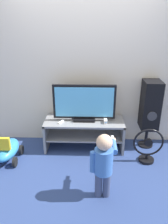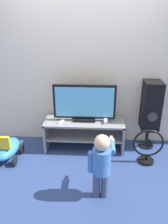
{
  "view_description": "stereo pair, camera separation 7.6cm",
  "coord_description": "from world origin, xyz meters",
  "views": [
    {
      "loc": [
        0.1,
        -2.94,
        2.01
      ],
      "look_at": [
        0.0,
        0.14,
        0.69
      ],
      "focal_mm": 35.0,
      "sensor_mm": 36.0,
      "label": 1
    },
    {
      "loc": [
        0.18,
        -2.93,
        2.01
      ],
      "look_at": [
        0.0,
        0.14,
        0.69
      ],
      "focal_mm": 35.0,
      "sensor_mm": 36.0,
      "label": 2
    }
  ],
  "objects": [
    {
      "name": "floor_fan",
      "position": [
        0.96,
        -0.12,
        0.25
      ],
      "size": [
        0.45,
        0.23,
        0.55
      ],
      "color": "black",
      "rests_on": "ground_plane"
    },
    {
      "name": "ride_on_toy",
      "position": [
        -1.16,
        -0.16,
        0.18
      ],
      "size": [
        0.35,
        0.59,
        0.48
      ],
      "color": "#338CD1",
      "rests_on": "ground_plane"
    },
    {
      "name": "wall_back",
      "position": [
        0.0,
        0.56,
        1.3
      ],
      "size": [
        10.0,
        0.06,
        2.6
      ],
      "color": "silver",
      "rests_on": "ground_plane"
    },
    {
      "name": "tv_stand",
      "position": [
        0.0,
        0.24,
        0.33
      ],
      "size": [
        1.28,
        0.48,
        0.5
      ],
      "color": "gray",
      "rests_on": "ground_plane"
    },
    {
      "name": "ground_plane",
      "position": [
        0.0,
        0.0,
        0.0
      ],
      "size": [
        16.0,
        16.0,
        0.0
      ],
      "primitive_type": "plane",
      "color": "navy"
    },
    {
      "name": "speaker_tower",
      "position": [
        1.05,
        0.34,
        0.72
      ],
      "size": [
        0.27,
        0.35,
        1.14
      ],
      "color": "black",
      "rests_on": "ground_plane"
    },
    {
      "name": "television",
      "position": [
        0.0,
        0.26,
        0.79
      ],
      "size": [
        0.98,
        0.2,
        0.59
      ],
      "color": "black",
      "rests_on": "tv_stand"
    },
    {
      "name": "remote_primary",
      "position": [
        -0.37,
        0.16,
        0.51
      ],
      "size": [
        0.09,
        0.13,
        0.03
      ],
      "color": "white",
      "rests_on": "tv_stand"
    },
    {
      "name": "child",
      "position": [
        0.26,
        -0.84,
        0.5
      ],
      "size": [
        0.32,
        0.48,
        0.85
      ],
      "color": "#3F4C72",
      "rests_on": "ground_plane"
    },
    {
      "name": "game_console",
      "position": [
        0.34,
        0.2,
        0.53
      ],
      "size": [
        0.05,
        0.16,
        0.06
      ],
      "color": "white",
      "rests_on": "tv_stand"
    }
  ]
}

